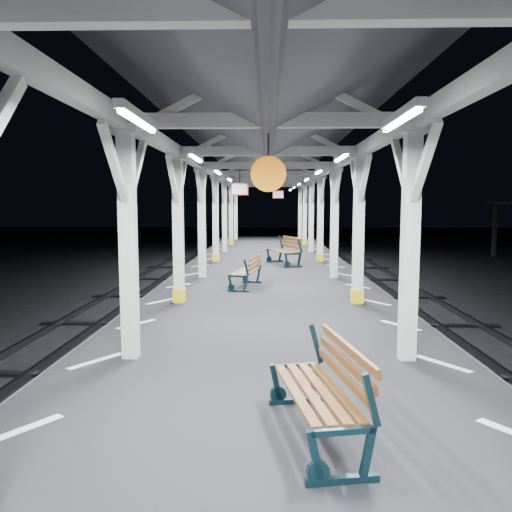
{
  "coord_description": "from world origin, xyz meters",
  "views": [
    {
      "loc": [
        -0.01,
        -9.05,
        3.23
      ],
      "look_at": [
        -0.24,
        0.82,
        2.2
      ],
      "focal_mm": 35.0,
      "sensor_mm": 36.0,
      "label": 1
    }
  ],
  "objects": [
    {
      "name": "ground",
      "position": [
        0.0,
        0.0,
        0.0
      ],
      "size": [
        120.0,
        120.0,
        0.0
      ],
      "primitive_type": "plane",
      "color": "black",
      "rests_on": "ground"
    },
    {
      "name": "canopy",
      "position": [
        0.0,
        -0.01,
        4.56
      ],
      "size": [
        5.4,
        49.0,
        4.65
      ],
      "color": "silver",
      "rests_on": "platform"
    },
    {
      "name": "track_left",
      "position": [
        -5.0,
        0.0,
        0.08
      ],
      "size": [
        2.2,
        60.0,
        0.16
      ],
      "color": "#2D2D33",
      "rests_on": "ground"
    },
    {
      "name": "hazard_stripes_right",
      "position": [
        2.45,
        0.0,
        1.0
      ],
      "size": [
        1.0,
        48.0,
        0.01
      ],
      "primitive_type": "cube",
      "color": "silver",
      "rests_on": "platform"
    },
    {
      "name": "bench_mid",
      "position": [
        -0.51,
        4.18,
        1.45
      ],
      "size": [
        0.87,
        1.65,
        0.85
      ],
      "rotation": [
        0.0,
        0.0,
        -0.2
      ],
      "color": "#0D242C",
      "rests_on": "platform"
    },
    {
      "name": "bench_far",
      "position": [
        0.68,
        9.23,
        1.55
      ],
      "size": [
        1.29,
        2.01,
        1.02
      ],
      "rotation": [
        0.0,
        0.0,
        0.35
      ],
      "color": "#0D242C",
      "rests_on": "platform"
    },
    {
      "name": "platform",
      "position": [
        0.0,
        0.0,
        0.5
      ],
      "size": [
        6.0,
        50.0,
        1.0
      ],
      "primitive_type": "cube",
      "color": "black",
      "rests_on": "ground"
    },
    {
      "name": "bench_near",
      "position": [
        0.55,
        -4.44,
        1.49
      ],
      "size": [
        0.91,
        1.77,
        0.92
      ],
      "rotation": [
        0.0,
        0.0,
        0.17
      ],
      "color": "#0D242C",
      "rests_on": "platform"
    },
    {
      "name": "hazard_stripes_left",
      "position": [
        -2.45,
        0.0,
        1.0
      ],
      "size": [
        1.0,
        48.0,
        0.01
      ],
      "primitive_type": "cube",
      "color": "silver",
      "rests_on": "platform"
    }
  ]
}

